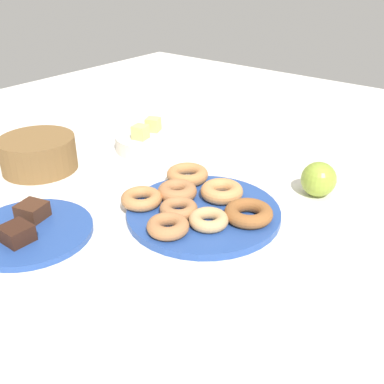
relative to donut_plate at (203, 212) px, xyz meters
name	(u,v)px	position (x,y,z in m)	size (l,w,h in m)	color
ground_plane	(203,216)	(0.00, 0.00, -0.01)	(2.40, 2.40, 0.00)	white
donut_plate	(203,212)	(0.00, 0.00, 0.00)	(0.32, 0.32, 0.02)	#284C9E
donut_0	(142,199)	(-0.06, 0.11, 0.02)	(0.09, 0.09, 0.03)	#C6844C
donut_1	(177,191)	(0.01, 0.07, 0.02)	(0.08, 0.08, 0.03)	#B27547
donut_2	(187,175)	(0.08, 0.11, 0.02)	(0.10, 0.10, 0.03)	#C6844C
donut_3	(249,213)	(0.02, -0.09, 0.02)	(0.10, 0.10, 0.03)	#995B2D
donut_4	(179,209)	(-0.05, 0.03, 0.02)	(0.08, 0.08, 0.02)	#B27547
donut_5	(167,226)	(-0.11, 0.00, 0.02)	(0.08, 0.08, 0.03)	#B27547
donut_6	(209,220)	(-0.04, -0.04, 0.02)	(0.08, 0.08, 0.02)	tan
donut_7	(223,192)	(0.06, 0.00, 0.02)	(0.09, 0.09, 0.03)	tan
cake_plate	(30,232)	(-0.26, 0.22, 0.00)	(0.24, 0.24, 0.01)	#284C9E
brownie_near	(17,233)	(-0.30, 0.20, 0.02)	(0.05, 0.05, 0.03)	#381E14
brownie_far	(32,211)	(-0.23, 0.25, 0.02)	(0.05, 0.05, 0.03)	#472819
basket	(38,154)	(-0.07, 0.46, 0.03)	(0.18, 0.18, 0.08)	brown
fruit_bowl	(149,142)	(0.19, 0.33, 0.01)	(0.18, 0.18, 0.04)	silver
melon_chunk_left	(140,132)	(0.16, 0.33, 0.05)	(0.04, 0.04, 0.04)	#DBD67A
melon_chunk_right	(153,124)	(0.23, 0.35, 0.05)	(0.04, 0.04, 0.04)	#DBD67A
apple	(319,179)	(0.23, -0.14, 0.03)	(0.08, 0.08, 0.08)	#93AD38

